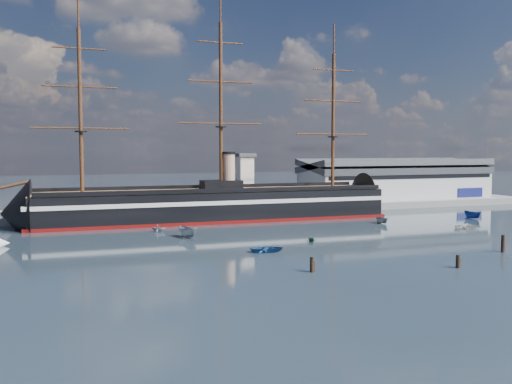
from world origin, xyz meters
name	(u,v)px	position (x,y,z in m)	size (l,w,h in m)	color
ground	(281,229)	(0.00, 40.00, 0.00)	(600.00, 600.00, 0.00)	#1B2933
quay	(264,211)	(10.00, 76.00, 0.00)	(180.00, 18.00, 2.00)	slate
warehouse	(395,180)	(58.00, 80.00, 7.98)	(63.00, 21.00, 11.60)	#B7BABC
quay_tower	(245,179)	(3.00, 73.00, 9.75)	(5.00, 5.00, 15.00)	silver
warship	(207,205)	(-11.86, 60.00, 4.04)	(113.10, 18.76, 53.94)	black
motorboat_a	(188,238)	(-23.13, 34.98, 0.00)	(7.18, 2.63, 2.87)	gray
motorboat_b	(267,252)	(-14.03, 13.86, 0.00)	(3.63, 1.45, 1.69)	navy
motorboat_c	(382,224)	(26.62, 39.68, 0.00)	(4.98, 1.83, 1.99)	slate
motorboat_d	(158,232)	(-27.18, 45.54, 0.00)	(5.12, 2.22, 1.88)	gray
motorboat_e	(467,228)	(40.25, 25.62, 0.00)	(3.40, 1.36, 1.59)	white
motorboat_f	(473,219)	(54.17, 39.52, 0.00)	(6.40, 2.35, 2.56)	navy
motorboat_g	(311,242)	(-1.74, 21.20, 0.00)	(3.84, 1.67, 1.41)	#18432F
piling_near_left	(312,272)	(-14.03, -3.79, 0.00)	(0.64, 0.64, 2.99)	black
piling_near_mid	(458,268)	(8.20, -9.07, 0.00)	(0.64, 0.64, 2.72)	black
piling_near_right	(503,252)	(24.94, -0.92, 0.00)	(0.64, 0.64, 3.76)	black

